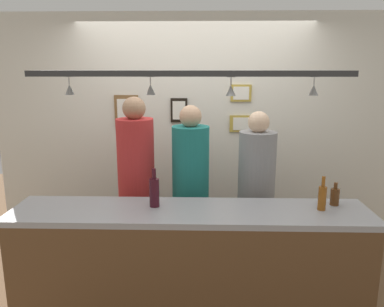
{
  "coord_description": "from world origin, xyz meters",
  "views": [
    {
      "loc": [
        0.09,
        -3.0,
        2.01
      ],
      "look_at": [
        0.0,
        0.1,
        1.32
      ],
      "focal_mm": 35.05,
      "sensor_mm": 36.0,
      "label": 1
    }
  ],
  "objects_px": {
    "person_middle_teal_shirt": "(191,178)",
    "person_left_red_shirt": "(136,173)",
    "person_right_grey_shirt": "(256,182)",
    "bottle_wine_dark_red": "(154,192)",
    "picture_frame_crest": "(179,110)",
    "picture_frame_caricature": "(127,111)",
    "picture_frame_lower_pair": "(243,124)",
    "bottle_beer_brown_stubby": "(335,196)",
    "picture_frame_upper_small": "(241,93)",
    "bottle_beer_amber_tall": "(322,197)"
  },
  "relations": [
    {
      "from": "picture_frame_caricature",
      "to": "picture_frame_upper_small",
      "type": "bearing_deg",
      "value": 0.0
    },
    {
      "from": "person_right_grey_shirt",
      "to": "picture_frame_upper_small",
      "type": "xyz_separation_m",
      "value": [
        -0.09,
        0.72,
        0.77
      ]
    },
    {
      "from": "person_right_grey_shirt",
      "to": "picture_frame_upper_small",
      "type": "relative_size",
      "value": 7.5
    },
    {
      "from": "picture_frame_lower_pair",
      "to": "bottle_beer_amber_tall",
      "type": "bearing_deg",
      "value": -72.01
    },
    {
      "from": "person_right_grey_shirt",
      "to": "bottle_beer_brown_stubby",
      "type": "height_order",
      "value": "person_right_grey_shirt"
    },
    {
      "from": "bottle_wine_dark_red",
      "to": "picture_frame_upper_small",
      "type": "height_order",
      "value": "picture_frame_upper_small"
    },
    {
      "from": "bottle_beer_amber_tall",
      "to": "picture_frame_caricature",
      "type": "height_order",
      "value": "picture_frame_caricature"
    },
    {
      "from": "picture_frame_upper_small",
      "to": "picture_frame_lower_pair",
      "type": "bearing_deg",
      "value": 0.0
    },
    {
      "from": "bottle_beer_amber_tall",
      "to": "picture_frame_caricature",
      "type": "bearing_deg",
      "value": 141.24
    },
    {
      "from": "bottle_beer_brown_stubby",
      "to": "picture_frame_crest",
      "type": "height_order",
      "value": "picture_frame_crest"
    },
    {
      "from": "picture_frame_caricature",
      "to": "picture_frame_crest",
      "type": "bearing_deg",
      "value": 0.0
    },
    {
      "from": "person_middle_teal_shirt",
      "to": "bottle_beer_brown_stubby",
      "type": "relative_size",
      "value": 9.46
    },
    {
      "from": "picture_frame_upper_small",
      "to": "picture_frame_crest",
      "type": "bearing_deg",
      "value": 180.0
    },
    {
      "from": "picture_frame_caricature",
      "to": "picture_frame_crest",
      "type": "xyz_separation_m",
      "value": [
        0.57,
        0.0,
        0.01
      ]
    },
    {
      "from": "picture_frame_lower_pair",
      "to": "picture_frame_upper_small",
      "type": "bearing_deg",
      "value": 180.0
    },
    {
      "from": "picture_frame_crest",
      "to": "person_right_grey_shirt",
      "type": "bearing_deg",
      "value": -43.65
    },
    {
      "from": "person_middle_teal_shirt",
      "to": "picture_frame_caricature",
      "type": "height_order",
      "value": "picture_frame_caricature"
    },
    {
      "from": "person_middle_teal_shirt",
      "to": "person_right_grey_shirt",
      "type": "height_order",
      "value": "person_middle_teal_shirt"
    },
    {
      "from": "person_right_grey_shirt",
      "to": "picture_frame_caricature",
      "type": "bearing_deg",
      "value": 151.48
    },
    {
      "from": "bottle_wine_dark_red",
      "to": "picture_frame_crest",
      "type": "relative_size",
      "value": 1.15
    },
    {
      "from": "person_left_red_shirt",
      "to": "person_right_grey_shirt",
      "type": "distance_m",
      "value": 1.12
    },
    {
      "from": "picture_frame_crest",
      "to": "picture_frame_lower_pair",
      "type": "xyz_separation_m",
      "value": [
        0.7,
        0.0,
        -0.14
      ]
    },
    {
      "from": "bottle_wine_dark_red",
      "to": "picture_frame_lower_pair",
      "type": "distance_m",
      "value": 1.61
    },
    {
      "from": "person_right_grey_shirt",
      "to": "picture_frame_lower_pair",
      "type": "height_order",
      "value": "person_right_grey_shirt"
    },
    {
      "from": "person_left_red_shirt",
      "to": "bottle_beer_brown_stubby",
      "type": "distance_m",
      "value": 1.73
    },
    {
      "from": "person_middle_teal_shirt",
      "to": "bottle_wine_dark_red",
      "type": "relative_size",
      "value": 5.68
    },
    {
      "from": "person_left_red_shirt",
      "to": "picture_frame_lower_pair",
      "type": "distance_m",
      "value": 1.33
    },
    {
      "from": "person_left_red_shirt",
      "to": "picture_frame_lower_pair",
      "type": "relative_size",
      "value": 5.93
    },
    {
      "from": "bottle_beer_amber_tall",
      "to": "person_left_red_shirt",
      "type": "bearing_deg",
      "value": 156.32
    },
    {
      "from": "bottle_wine_dark_red",
      "to": "bottle_beer_amber_tall",
      "type": "bearing_deg",
      "value": -1.68
    },
    {
      "from": "person_middle_teal_shirt",
      "to": "picture_frame_crest",
      "type": "height_order",
      "value": "picture_frame_crest"
    },
    {
      "from": "picture_frame_caricature",
      "to": "picture_frame_lower_pair",
      "type": "relative_size",
      "value": 1.13
    },
    {
      "from": "picture_frame_crest",
      "to": "bottle_wine_dark_red",
      "type": "bearing_deg",
      "value": -94.53
    },
    {
      "from": "person_middle_teal_shirt",
      "to": "picture_frame_upper_small",
      "type": "distance_m",
      "value": 1.15
    },
    {
      "from": "person_left_red_shirt",
      "to": "bottle_beer_amber_tall",
      "type": "bearing_deg",
      "value": -23.68
    },
    {
      "from": "person_left_red_shirt",
      "to": "picture_frame_crest",
      "type": "relative_size",
      "value": 6.84
    },
    {
      "from": "bottle_beer_amber_tall",
      "to": "picture_frame_crest",
      "type": "xyz_separation_m",
      "value": [
        -1.15,
        1.38,
        0.49
      ]
    },
    {
      "from": "person_left_red_shirt",
      "to": "person_middle_teal_shirt",
      "type": "height_order",
      "value": "person_left_red_shirt"
    },
    {
      "from": "bottle_beer_brown_stubby",
      "to": "person_left_red_shirt",
      "type": "bearing_deg",
      "value": 161.34
    },
    {
      "from": "picture_frame_lower_pair",
      "to": "bottle_wine_dark_red",
      "type": "bearing_deg",
      "value": -120.98
    },
    {
      "from": "person_left_red_shirt",
      "to": "picture_frame_caricature",
      "type": "xyz_separation_m",
      "value": [
        -0.22,
        0.72,
        0.49
      ]
    },
    {
      "from": "person_middle_teal_shirt",
      "to": "person_left_red_shirt",
      "type": "bearing_deg",
      "value": 180.0
    },
    {
      "from": "person_right_grey_shirt",
      "to": "picture_frame_lower_pair",
      "type": "xyz_separation_m",
      "value": [
        -0.06,
        0.72,
        0.44
      ]
    },
    {
      "from": "bottle_wine_dark_red",
      "to": "picture_frame_lower_pair",
      "type": "xyz_separation_m",
      "value": [
        0.81,
        1.35,
        0.33
      ]
    },
    {
      "from": "person_left_red_shirt",
      "to": "picture_frame_lower_pair",
      "type": "xyz_separation_m",
      "value": [
        1.06,
        0.72,
        0.36
      ]
    },
    {
      "from": "bottle_wine_dark_red",
      "to": "picture_frame_caricature",
      "type": "relative_size",
      "value": 0.88
    },
    {
      "from": "bottle_beer_brown_stubby",
      "to": "picture_frame_upper_small",
      "type": "xyz_separation_m",
      "value": [
        -0.62,
        1.28,
        0.71
      ]
    },
    {
      "from": "picture_frame_upper_small",
      "to": "picture_frame_lower_pair",
      "type": "distance_m",
      "value": 0.33
    },
    {
      "from": "picture_frame_crest",
      "to": "person_left_red_shirt",
      "type": "bearing_deg",
      "value": -116.22
    },
    {
      "from": "person_middle_teal_shirt",
      "to": "bottle_beer_amber_tall",
      "type": "height_order",
      "value": "person_middle_teal_shirt"
    }
  ]
}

